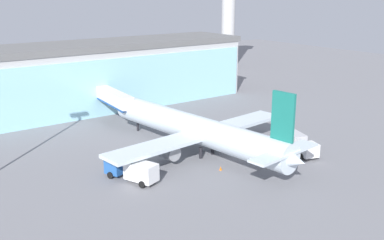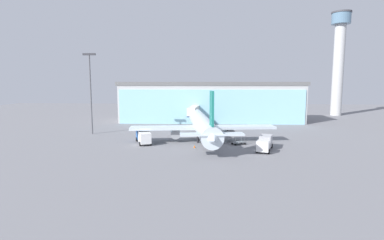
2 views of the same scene
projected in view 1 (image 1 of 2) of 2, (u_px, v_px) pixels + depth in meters
The scene contains 9 objects.
ground at pixel (228, 159), 64.15m from camera, with size 240.00×240.00×0.00m, color slate.
terminal_building at pixel (107, 74), 92.74m from camera, with size 60.55×15.90×13.22m.
jet_bridge at pixel (111, 97), 80.94m from camera, with size 3.20×14.99×5.98m.
airplane at pixel (197, 130), 65.63m from camera, with size 32.08×37.94×11.63m.
catering_truck at pixel (133, 170), 56.32m from camera, with size 4.70×7.60×2.65m.
fuel_truck at pixel (298, 143), 66.25m from camera, with size 4.30×7.62×2.65m.
baggage_cart at pixel (252, 146), 67.86m from camera, with size 3.21×2.59×1.50m.
safety_cone_nose at pixel (221, 168), 59.93m from camera, with size 0.36×0.36×0.55m, color orange.
safety_cone_wingtip at pixel (273, 140), 71.49m from camera, with size 0.36×0.36×0.55m, color orange.
Camera 1 is at (-39.14, -45.94, 23.02)m, focal length 42.00 mm.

